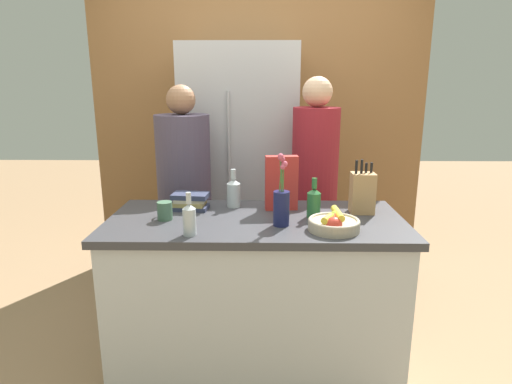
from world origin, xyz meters
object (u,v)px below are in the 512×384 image
at_px(cereal_box, 281,183).
at_px(bottle_oil, 189,218).
at_px(person_in_blue, 314,187).
at_px(refrigerator, 240,170).
at_px(book_stack, 191,201).
at_px(flower_vase, 281,204).
at_px(bottle_wine, 234,192).
at_px(coffee_mug, 165,211).
at_px(person_at_sink, 185,193).
at_px(bottle_vinegar, 314,202).
at_px(fruit_bowl, 334,223).
at_px(knife_block, 362,193).

bearing_deg(cereal_box, bottle_oil, -135.75).
height_order(cereal_box, person_in_blue, person_in_blue).
bearing_deg(refrigerator, book_stack, -102.90).
relative_size(flower_vase, bottle_wine, 1.66).
bearing_deg(coffee_mug, person_at_sink, 91.02).
distance_m(flower_vase, person_in_blue, 0.80).
bearing_deg(bottle_vinegar, fruit_bowl, -70.44).
distance_m(cereal_box, bottle_oil, 0.62).
xyz_separation_m(refrigerator, cereal_box, (0.28, -1.00, 0.13)).
relative_size(refrigerator, book_stack, 9.05).
xyz_separation_m(refrigerator, knife_block, (0.72, -1.05, 0.09)).
height_order(knife_block, bottle_oil, knife_block).
height_order(refrigerator, bottle_vinegar, refrigerator).
relative_size(bottle_wine, person_at_sink, 0.14).
height_order(fruit_bowl, flower_vase, flower_vase).
bearing_deg(flower_vase, cereal_box, 87.69).
bearing_deg(fruit_bowl, book_stack, 154.90).
distance_m(knife_block, coffee_mug, 1.06).
bearing_deg(refrigerator, bottle_oil, -96.53).
bearing_deg(refrigerator, bottle_wine, -89.44).
height_order(bottle_wine, person_in_blue, person_in_blue).
xyz_separation_m(coffee_mug, person_at_sink, (-0.01, 0.64, -0.07)).
distance_m(bottle_wine, person_at_sink, 0.54).
bearing_deg(cereal_box, coffee_mug, -162.31).
xyz_separation_m(cereal_box, coffee_mug, (-0.61, -0.20, -0.10)).
xyz_separation_m(bottle_oil, bottle_vinegar, (0.61, 0.29, 0.00)).
bearing_deg(person_at_sink, coffee_mug, -97.54).
relative_size(flower_vase, book_stack, 1.74).
bearing_deg(bottle_vinegar, bottle_oil, -154.82).
bearing_deg(bottle_vinegar, knife_block, 18.17).
distance_m(fruit_bowl, bottle_oil, 0.69).
height_order(knife_block, person_in_blue, person_in_blue).
relative_size(person_at_sink, person_in_blue, 0.97).
bearing_deg(coffee_mug, person_in_blue, 37.89).
bearing_deg(refrigerator, bottle_vinegar, -68.71).
distance_m(coffee_mug, bottle_oil, 0.29).
relative_size(refrigerator, fruit_bowl, 7.61).
bearing_deg(book_stack, bottle_vinegar, -11.75).
relative_size(fruit_bowl, flower_vase, 0.68).
xyz_separation_m(refrigerator, book_stack, (-0.23, -1.00, 0.02)).
relative_size(refrigerator, cereal_box, 6.22).
relative_size(flower_vase, coffee_mug, 3.47).
bearing_deg(cereal_box, bottle_vinegar, -41.60).
xyz_separation_m(bottle_wine, person_at_sink, (-0.35, 0.39, -0.11)).
xyz_separation_m(flower_vase, bottle_vinegar, (0.18, 0.14, -0.03)).
bearing_deg(bottle_wine, person_in_blue, 39.37).
relative_size(cereal_box, person_at_sink, 0.19).
xyz_separation_m(knife_block, cereal_box, (-0.44, 0.06, 0.04)).
bearing_deg(bottle_wine, person_at_sink, 131.94).
xyz_separation_m(fruit_bowl, cereal_box, (-0.24, 0.36, 0.11)).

